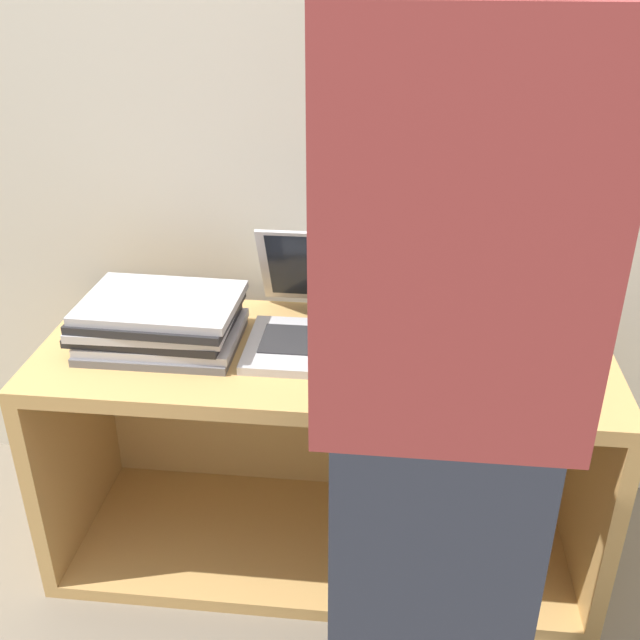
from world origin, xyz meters
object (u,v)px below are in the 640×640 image
laptop_stack_right (492,350)px  person (445,405)px  laptop_open (326,320)px  laptop_stack_left (160,321)px

laptop_stack_right → person: bearing=-105.6°
laptop_open → laptop_stack_left: bearing=-170.8°
person → laptop_stack_left: bearing=141.3°
laptop_open → laptop_stack_right: size_ratio=1.02×
laptop_stack_left → person: (0.62, -0.50, 0.15)m
laptop_open → laptop_stack_right: 0.38m
laptop_stack_left → person: bearing=-38.7°
person → laptop_open: bearing=113.3°
laptop_open → person: (0.24, -0.56, 0.15)m
laptop_stack_left → laptop_open: bearing=9.2°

